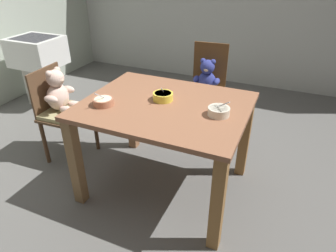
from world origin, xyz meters
name	(u,v)px	position (x,y,z in m)	size (l,w,h in m)	color
ground_plane	(166,187)	(0.00, 0.00, -0.02)	(5.20, 5.20, 0.04)	#5B5A57
dining_table	(165,120)	(0.00, 0.00, 0.61)	(1.16, 0.94, 0.75)	brown
teddy_chair_far_center	(206,87)	(0.03, 0.91, 0.54)	(0.39, 0.42, 0.93)	#533419
teddy_chair_near_left	(61,102)	(-1.01, 0.04, 0.55)	(0.38, 0.43, 0.85)	brown
porridge_bowl_terracotta_near_left	(103,102)	(-0.39, -0.19, 0.77)	(0.15, 0.16, 0.12)	#B26E50
porridge_bowl_cream_near_right	(219,111)	(0.39, -0.02, 0.77)	(0.15, 0.14, 0.13)	beige
porridge_bowl_yellow_center	(163,96)	(-0.04, 0.05, 0.77)	(0.15, 0.15, 0.13)	yellow
sink_basin	(39,61)	(-2.05, 0.87, 0.54)	(0.56, 0.48, 0.82)	#B7B2A8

